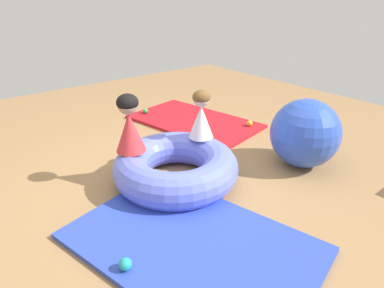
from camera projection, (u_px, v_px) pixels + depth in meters
name	position (u px, v px, depth m)	size (l,w,h in m)	color
ground_plane	(174.00, 178.00, 3.29)	(8.00, 8.00, 0.00)	#9E7549
gym_mat_far_right	(194.00, 121.00, 4.66)	(1.77, 1.03, 0.04)	#B21923
gym_mat_center_rear	(191.00, 243.00, 2.42)	(1.77, 1.17, 0.04)	#2D47B7
inflatable_cushion	(176.00, 167.00, 3.15)	(1.20, 1.20, 0.34)	#6070E5
child_in_white	(201.00, 115.00, 3.28)	(0.31, 0.31, 0.49)	white
child_in_red	(129.00, 124.00, 2.99)	(0.39, 0.39, 0.55)	red
play_ball_yellow	(250.00, 123.00, 4.44)	(0.08, 0.08, 0.08)	yellow
play_ball_green	(145.00, 111.00, 4.90)	(0.07, 0.07, 0.07)	green
play_ball_teal	(125.00, 264.00, 2.14)	(0.09, 0.09, 0.09)	teal
play_ball_red	(150.00, 181.00, 3.09)	(0.08, 0.08, 0.08)	red
exercise_ball_large	(305.00, 133.00, 3.41)	(0.72, 0.72, 0.72)	blue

